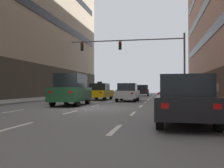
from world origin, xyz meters
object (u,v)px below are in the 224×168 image
Objects in this scene: pedestrian_0 at (215,91)px; car_parked_0 at (185,100)px; car_parked_1 at (175,95)px; traffic_signal_0 at (142,52)px; car_driving_0 at (143,90)px; car_driving_5 at (71,90)px; taxi_driving_2 at (100,92)px; car_driving_3 at (124,91)px; car_driving_1 at (96,91)px; car_driving_4 at (128,92)px.

car_parked_0 is at bearing -106.36° from pedestrian_0.
car_parked_0 is 0.99× the size of car_parked_1.
car_driving_0 is at bearing 93.75° from traffic_signal_0.
car_driving_5 is at bearing -98.12° from car_driving_0.
car_driving_0 is 32.34m from car_parked_0.
car_driving_5 is 10.38m from traffic_signal_0.
taxi_driving_2 is 1.02× the size of car_parked_1.
taxi_driving_2 is 12.57m from car_parked_1.
car_driving_5 is at bearing -116.97° from traffic_signal_0.
car_parked_1 is at bearing -75.36° from car_driving_3.
car_driving_3 is (3.34, 5.60, 0.03)m from car_driving_1.
car_parked_0 is (3.72, -32.13, -0.03)m from car_driving_0.
traffic_signal_0 reaches higher than car_driving_3.
car_driving_5 is 1.03× the size of car_parked_1.
car_driving_4 is 0.99× the size of car_parked_1.
car_parked_1 is at bearing -132.68° from pedestrian_0.
car_driving_5 reaches higher than taxi_driving_2.
taxi_driving_2 is 12.35m from pedestrian_0.
car_driving_1 is 29.16m from car_parked_0.
traffic_signal_0 reaches higher than car_parked_0.
traffic_signal_0 reaches higher than pedestrian_0.
car_driving_0 reaches higher than car_driving_3.
traffic_signal_0 is at bearing 128.80° from pedestrian_0.
car_driving_4 is at bearing -33.49° from taxi_driving_2.
car_parked_0 is 10.38m from pedestrian_0.
car_driving_5 reaches higher than car_parked_0.
car_parked_0 is at bearing -75.43° from car_driving_4.
taxi_driving_2 is at bearing -91.00° from car_driving_3.
car_driving_4 is at bearing 104.57° from car_parked_0.
traffic_signal_0 reaches higher than car_driving_1.
car_parked_0 reaches higher than car_driving_1.
car_driving_0 reaches higher than car_driving_1.
traffic_signal_0 is at bearing 58.43° from car_driving_4.
car_driving_4 is 1.00× the size of car_parked_0.
car_driving_5 reaches higher than car_parked_1.
pedestrian_0 is at bearing -67.00° from car_driving_3.
car_parked_0 is 2.81× the size of pedestrian_0.
pedestrian_0 reaches higher than car_driving_1.
car_parked_1 reaches higher than car_driving_3.
traffic_signal_0 is at bearing 63.03° from car_driving_5.
car_driving_5 reaches higher than car_driving_3.
car_driving_5 reaches higher than car_driving_1.
car_driving_5 is at bearing -80.82° from car_driving_1.
car_driving_4 reaches higher than car_parked_0.
car_driving_0 is 25.61m from car_parked_1.
car_parked_1 is (0.00, 6.79, 0.01)m from car_parked_0.
car_driving_5 is at bearing -90.01° from taxi_driving_2.
car_driving_1 is 21.75m from pedestrian_0.
car_parked_0 is at bearing -49.65° from car_driving_5.
car_driving_0 is at bearing 106.67° from pedestrian_0.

